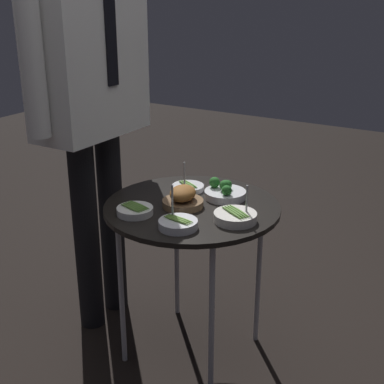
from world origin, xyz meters
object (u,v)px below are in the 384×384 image
(bowl_asparagus_front_left, at_px, (235,217))
(bowl_broccoli_front_center, at_px, (225,192))
(bowl_roast_back_right, at_px, (183,198))
(bowl_asparagus_front_right, at_px, (188,187))
(bowl_asparagus_center, at_px, (135,210))
(serving_cart, at_px, (192,216))
(waiter_figure, at_px, (89,74))
(bowl_asparagus_mid_right, at_px, (178,224))

(bowl_asparagus_front_left, xyz_separation_m, bowl_broccoli_front_center, (0.18, 0.13, 0.01))
(bowl_roast_back_right, xyz_separation_m, bowl_broccoli_front_center, (0.16, -0.09, -0.01))
(bowl_roast_back_right, bearing_deg, bowl_asparagus_front_right, 25.25)
(bowl_roast_back_right, bearing_deg, bowl_asparagus_center, 143.75)
(bowl_broccoli_front_center, bearing_deg, serving_cart, 151.26)
(bowl_roast_back_right, xyz_separation_m, bowl_asparagus_center, (-0.15, 0.11, -0.02))
(waiter_figure, bearing_deg, bowl_broccoli_front_center, -79.04)
(serving_cart, height_order, bowl_asparagus_mid_right, bowl_asparagus_mid_right)
(serving_cart, bearing_deg, bowl_roast_back_right, 146.99)
(bowl_broccoli_front_center, bearing_deg, bowl_asparagus_front_right, 90.99)
(serving_cart, height_order, waiter_figure, waiter_figure)
(bowl_asparagus_front_right, relative_size, bowl_asparagus_mid_right, 0.90)
(bowl_asparagus_mid_right, bearing_deg, serving_cart, 18.08)
(bowl_asparagus_mid_right, bearing_deg, bowl_asparagus_center, 84.02)
(bowl_roast_back_right, distance_m, bowl_asparagus_mid_right, 0.19)
(serving_cart, relative_size, bowl_asparagus_mid_right, 4.63)
(bowl_broccoli_front_center, relative_size, bowl_asparagus_mid_right, 1.13)
(waiter_figure, bearing_deg, serving_cart, -92.45)
(serving_cart, height_order, bowl_asparagus_front_right, bowl_asparagus_front_right)
(bowl_asparagus_front_right, distance_m, bowl_asparagus_mid_right, 0.35)
(bowl_broccoli_front_center, xyz_separation_m, bowl_asparagus_mid_right, (-0.32, 0.00, -0.01))
(bowl_asparagus_center, relative_size, waiter_figure, 0.08)
(bowl_broccoli_front_center, height_order, bowl_asparagus_center, bowl_broccoli_front_center)
(bowl_asparagus_front_left, relative_size, bowl_asparagus_front_right, 1.17)
(bowl_roast_back_right, height_order, bowl_asparagus_front_right, bowl_asparagus_front_right)
(bowl_roast_back_right, height_order, bowl_broccoli_front_center, bowl_roast_back_right)
(bowl_asparagus_front_left, height_order, bowl_asparagus_front_right, same)
(serving_cart, relative_size, bowl_asparagus_center, 5.04)
(serving_cart, bearing_deg, bowl_broccoli_front_center, -28.74)
(serving_cart, bearing_deg, bowl_asparagus_mid_right, -161.92)
(bowl_asparagus_front_right, bearing_deg, bowl_asparagus_front_left, -120.47)
(serving_cart, bearing_deg, bowl_asparagus_front_right, 37.00)
(bowl_asparagus_center, distance_m, waiter_figure, 0.58)
(bowl_asparagus_mid_right, bearing_deg, bowl_broccoli_front_center, -0.73)
(bowl_asparagus_front_left, bearing_deg, bowl_asparagus_front_right, 59.53)
(bowl_asparagus_front_right, relative_size, bowl_asparagus_center, 0.99)
(bowl_broccoli_front_center, bearing_deg, bowl_roast_back_right, 150.39)
(bowl_roast_back_right, relative_size, waiter_figure, 0.09)
(bowl_asparagus_center, bearing_deg, bowl_broccoli_front_center, -32.95)
(bowl_roast_back_right, relative_size, bowl_asparagus_front_right, 1.18)
(bowl_broccoli_front_center, relative_size, bowl_asparagus_front_right, 1.25)
(serving_cart, xyz_separation_m, bowl_roast_back_right, (-0.03, 0.02, 0.08))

